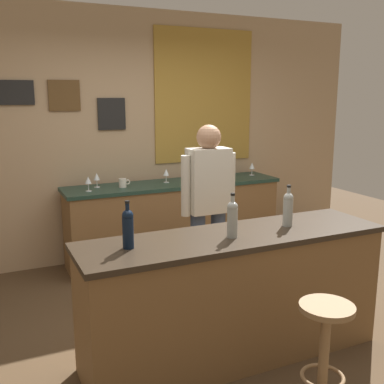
{
  "coord_description": "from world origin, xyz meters",
  "views": [
    {
      "loc": [
        -1.56,
        -3.05,
        1.86
      ],
      "look_at": [
        0.06,
        0.45,
        1.05
      ],
      "focal_mm": 43.06,
      "sensor_mm": 36.0,
      "label": 1
    }
  ],
  "objects_px": {
    "wine_bottle_b": "(232,218)",
    "wine_bottle_c": "(288,208)",
    "bar_stool": "(325,340)",
    "wine_glass_c": "(166,173)",
    "coffee_mug": "(123,183)",
    "wine_bottle_a": "(128,227)",
    "wine_glass_a": "(88,181)",
    "bartender": "(208,204)",
    "wine_glass_d": "(252,166)",
    "wine_glass_b": "(97,177)"
  },
  "relations": [
    {
      "from": "wine_bottle_b",
      "to": "wine_glass_a",
      "type": "distance_m",
      "value": 2.1
    },
    {
      "from": "wine_glass_c",
      "to": "wine_glass_d",
      "type": "xyz_separation_m",
      "value": [
        1.13,
        0.0,
        0.0
      ]
    },
    {
      "from": "bartender",
      "to": "wine_glass_a",
      "type": "xyz_separation_m",
      "value": [
        -0.79,
        1.14,
        0.07
      ]
    },
    {
      "from": "wine_glass_b",
      "to": "coffee_mug",
      "type": "relative_size",
      "value": 1.24
    },
    {
      "from": "coffee_mug",
      "to": "wine_glass_c",
      "type": "bearing_deg",
      "value": 7.03
    },
    {
      "from": "wine_glass_a",
      "to": "wine_glass_b",
      "type": "xyz_separation_m",
      "value": [
        0.13,
        0.17,
        0.0
      ]
    },
    {
      "from": "wine_glass_a",
      "to": "wine_glass_d",
      "type": "xyz_separation_m",
      "value": [
        2.03,
        0.12,
        0.0
      ]
    },
    {
      "from": "wine_bottle_a",
      "to": "wine_glass_a",
      "type": "height_order",
      "value": "wine_bottle_a"
    },
    {
      "from": "wine_glass_c",
      "to": "bar_stool",
      "type": "bearing_deg",
      "value": -92.84
    },
    {
      "from": "wine_glass_b",
      "to": "coffee_mug",
      "type": "distance_m",
      "value": 0.28
    },
    {
      "from": "bartender",
      "to": "coffee_mug",
      "type": "bearing_deg",
      "value": 109.19
    },
    {
      "from": "wine_bottle_b",
      "to": "wine_glass_b",
      "type": "distance_m",
      "value": 2.23
    },
    {
      "from": "bar_stool",
      "to": "wine_glass_c",
      "type": "distance_m",
      "value": 2.9
    },
    {
      "from": "bar_stool",
      "to": "coffee_mug",
      "type": "bearing_deg",
      "value": 97.81
    },
    {
      "from": "bartender",
      "to": "wine_bottle_a",
      "type": "height_order",
      "value": "bartender"
    },
    {
      "from": "wine_bottle_a",
      "to": "wine_glass_a",
      "type": "xyz_separation_m",
      "value": [
        0.18,
        1.95,
        -0.05
      ]
    },
    {
      "from": "wine_bottle_a",
      "to": "coffee_mug",
      "type": "bearing_deg",
      "value": 74.43
    },
    {
      "from": "wine_glass_a",
      "to": "wine_glass_d",
      "type": "relative_size",
      "value": 1.0
    },
    {
      "from": "wine_bottle_a",
      "to": "wine_bottle_b",
      "type": "distance_m",
      "value": 0.71
    },
    {
      "from": "bartender",
      "to": "wine_glass_c",
      "type": "xyz_separation_m",
      "value": [
        0.11,
        1.26,
        0.07
      ]
    },
    {
      "from": "bartender",
      "to": "wine_glass_c",
      "type": "bearing_deg",
      "value": 85.14
    },
    {
      "from": "wine_bottle_a",
      "to": "bar_stool",
      "type": "bearing_deg",
      "value": -39.41
    },
    {
      "from": "wine_bottle_c",
      "to": "wine_glass_d",
      "type": "xyz_separation_m",
      "value": [
        1.0,
        2.08,
        -0.05
      ]
    },
    {
      "from": "wine_glass_a",
      "to": "wine_glass_c",
      "type": "distance_m",
      "value": 0.91
    },
    {
      "from": "bartender",
      "to": "coffee_mug",
      "type": "distance_m",
      "value": 1.26
    },
    {
      "from": "wine_glass_d",
      "to": "wine_bottle_c",
      "type": "bearing_deg",
      "value": -115.73
    },
    {
      "from": "wine_bottle_a",
      "to": "wine_bottle_b",
      "type": "bearing_deg",
      "value": -6.41
    },
    {
      "from": "wine_bottle_c",
      "to": "coffee_mug",
      "type": "bearing_deg",
      "value": 107.93
    },
    {
      "from": "wine_bottle_b",
      "to": "wine_bottle_c",
      "type": "relative_size",
      "value": 1.0
    },
    {
      "from": "wine_glass_a",
      "to": "wine_glass_d",
      "type": "bearing_deg",
      "value": 3.41
    },
    {
      "from": "wine_bottle_a",
      "to": "wine_glass_d",
      "type": "bearing_deg",
      "value": 43.11
    },
    {
      "from": "wine_bottle_a",
      "to": "wine_glass_d",
      "type": "distance_m",
      "value": 3.03
    },
    {
      "from": "wine_bottle_b",
      "to": "coffee_mug",
      "type": "distance_m",
      "value": 2.09
    },
    {
      "from": "wine_bottle_a",
      "to": "wine_bottle_c",
      "type": "bearing_deg",
      "value": -0.37
    },
    {
      "from": "bar_stool",
      "to": "coffee_mug",
      "type": "xyz_separation_m",
      "value": [
        -0.38,
        2.78,
        0.49
      ]
    },
    {
      "from": "wine_glass_a",
      "to": "wine_glass_c",
      "type": "height_order",
      "value": "same"
    },
    {
      "from": "wine_bottle_b",
      "to": "wine_glass_a",
      "type": "xyz_separation_m",
      "value": [
        -0.52,
        2.03,
        -0.05
      ]
    },
    {
      "from": "wine_bottle_b",
      "to": "coffee_mug",
      "type": "relative_size",
      "value": 2.45
    },
    {
      "from": "wine_bottle_a",
      "to": "wine_bottle_b",
      "type": "relative_size",
      "value": 1.0
    },
    {
      "from": "wine_bottle_b",
      "to": "wine_glass_d",
      "type": "height_order",
      "value": "wine_bottle_b"
    },
    {
      "from": "wine_glass_c",
      "to": "wine_glass_a",
      "type": "bearing_deg",
      "value": -172.46
    },
    {
      "from": "wine_bottle_a",
      "to": "wine_bottle_c",
      "type": "xyz_separation_m",
      "value": [
        1.21,
        -0.01,
        0.0
      ]
    },
    {
      "from": "wine_bottle_a",
      "to": "wine_bottle_b",
      "type": "xyz_separation_m",
      "value": [
        0.7,
        -0.08,
        0.0
      ]
    },
    {
      "from": "bar_stool",
      "to": "wine_glass_b",
      "type": "relative_size",
      "value": 4.39
    },
    {
      "from": "wine_bottle_c",
      "to": "wine_glass_d",
      "type": "bearing_deg",
      "value": 64.27
    },
    {
      "from": "bar_stool",
      "to": "wine_glass_a",
      "type": "relative_size",
      "value": 4.39
    },
    {
      "from": "wine_bottle_b",
      "to": "wine_glass_d",
      "type": "relative_size",
      "value": 1.97
    },
    {
      "from": "bartender",
      "to": "bar_stool",
      "type": "distance_m",
      "value": 1.65
    },
    {
      "from": "wine_bottle_a",
      "to": "wine_glass_c",
      "type": "bearing_deg",
      "value": 62.42
    },
    {
      "from": "wine_bottle_a",
      "to": "wine_bottle_b",
      "type": "height_order",
      "value": "same"
    }
  ]
}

